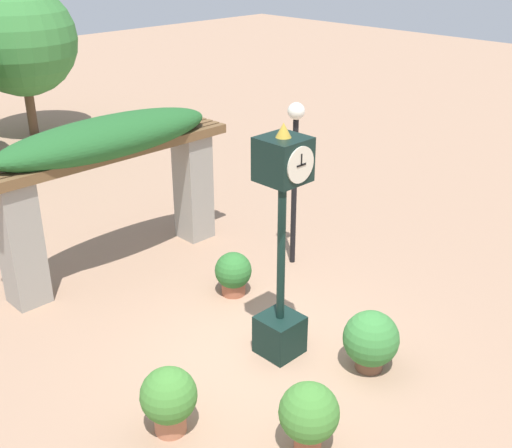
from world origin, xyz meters
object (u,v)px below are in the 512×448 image
object	(u,v)px
pedestal_clock	(281,248)
lamp_post	(295,154)
potted_plant_far_right	(233,273)
potted_plant_near_right	(371,340)
potted_plant_near_left	(309,415)
potted_plant_far_left	(169,398)

from	to	relation	value
pedestal_clock	lamp_post	xyz separation A→B (m)	(2.24, 1.80, 0.41)
pedestal_clock	potted_plant_far_right	bearing A→B (deg)	69.19
pedestal_clock	potted_plant_near_right	distance (m)	1.83
pedestal_clock	potted_plant_near_left	size ratio (longest dim) A/B	3.70
potted_plant_near_left	potted_plant_far_right	size ratio (longest dim) A/B	1.23
pedestal_clock	potted_plant_far_left	bearing A→B (deg)	-175.16
potted_plant_near_left	potted_plant_far_right	distance (m)	3.83
potted_plant_near_right	potted_plant_far_left	size ratio (longest dim) A/B	0.99
potted_plant_near_left	lamp_post	distance (m)	5.12
pedestal_clock	potted_plant_near_right	size ratio (longest dim) A/B	3.90
potted_plant_near_right	potted_plant_far_right	size ratio (longest dim) A/B	1.17
potted_plant_near_right	potted_plant_far_right	world-z (taller)	potted_plant_near_right
lamp_post	potted_plant_far_right	bearing A→B (deg)	-177.11
potted_plant_near_left	potted_plant_far_right	world-z (taller)	potted_plant_near_left
potted_plant_near_left	potted_plant_near_right	bearing A→B (deg)	13.70
potted_plant_near_right	lamp_post	bearing A→B (deg)	61.40
potted_plant_near_left	lamp_post	size ratio (longest dim) A/B	0.31
potted_plant_near_right	potted_plant_far_left	xyz separation A→B (m)	(-2.81, 0.99, 0.03)
potted_plant_near_left	potted_plant_far_left	size ratio (longest dim) A/B	1.05
potted_plant_far_right	potted_plant_far_left	bearing A→B (deg)	-146.16
potted_plant_far_right	lamp_post	distance (m)	2.36
potted_plant_far_right	lamp_post	bearing A→B (deg)	2.89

